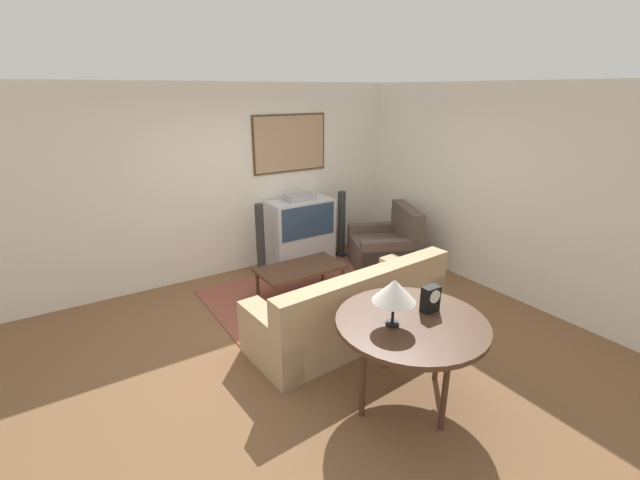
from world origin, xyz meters
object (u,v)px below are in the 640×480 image
couch (351,312)px  armchair (386,248)px  speaker_tower_right (341,226)px  coffee_table (300,270)px  speaker_tower_left (260,242)px  tv (300,231)px  table_lamp (394,291)px  console_table (411,327)px  mantel_clock (430,299)px

couch → armchair: (1.65, 1.31, -0.01)m
armchair → speaker_tower_right: speaker_tower_right is taller
couch → speaker_tower_right: size_ratio=2.12×
coffee_table → speaker_tower_left: (-0.13, 0.92, 0.13)m
tv → speaker_tower_left: size_ratio=1.03×
tv → table_lamp: bearing=-107.5°
armchair → console_table: bearing=-13.1°
couch → console_table: (-0.21, -1.10, 0.43)m
couch → coffee_table: (0.03, 1.15, 0.07)m
coffee_table → speaker_tower_right: speaker_tower_right is taller
couch → armchair: bearing=-145.3°
console_table → mantel_clock: (0.24, 0.04, 0.18)m
speaker_tower_right → tv: bearing=173.5°
table_lamp → armchair: bearing=49.3°
console_table → tv: bearing=75.6°
coffee_table → speaker_tower_right: 1.60m
armchair → speaker_tower_left: 1.91m
tv → table_lamp: 3.41m
console_table → speaker_tower_right: size_ratio=1.17×
couch → coffee_table: bearing=-95.6°
couch → armchair: size_ratio=1.81×
speaker_tower_right → mantel_clock: bearing=-112.7°
speaker_tower_left → couch: bearing=-87.3°
console_table → speaker_tower_right: speaker_tower_right is taller
tv → mantel_clock: 3.29m
coffee_table → mantel_clock: size_ratio=4.84×
table_lamp → console_table: bearing=-11.9°
speaker_tower_left → speaker_tower_right: size_ratio=1.00×
coffee_table → tv: bearing=59.5°
console_table → speaker_tower_right: 3.53m
couch → console_table: couch is taller
tv → mantel_clock: tv is taller
coffee_table → armchair: bearing=5.9°
table_lamp → mantel_clock: bearing=-0.2°
couch → speaker_tower_left: (-0.10, 2.07, 0.20)m
console_table → mantel_clock: 0.30m
coffee_table → speaker_tower_right: size_ratio=1.03×
couch → coffee_table: couch is taller
tv → coffee_table: tv is taller
console_table → speaker_tower_left: bearing=88.0°
tv → console_table: tv is taller
armchair → speaker_tower_left: speaker_tower_left is taller
console_table → mantel_clock: mantel_clock is taller
armchair → mantel_clock: mantel_clock is taller
coffee_table → mantel_clock: bearing=-90.0°
armchair → mantel_clock: (-1.61, -2.37, 0.62)m
tv → speaker_tower_right: (0.72, -0.08, -0.01)m
coffee_table → console_table: 2.29m
mantel_clock → speaker_tower_left: speaker_tower_left is taller
coffee_table → console_table: size_ratio=0.88×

